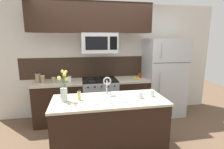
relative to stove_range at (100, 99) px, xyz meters
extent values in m
plane|color=brown|center=(0.00, -0.90, -0.46)|extent=(10.00, 10.00, 0.00)
cube|color=silver|center=(0.30, 0.38, 0.84)|extent=(5.20, 0.10, 2.60)
cube|color=#332319|center=(0.00, 0.32, 0.69)|extent=(3.49, 0.01, 0.48)
cube|color=black|center=(-0.89, 0.00, -0.02)|extent=(1.01, 0.62, 0.88)
cube|color=beige|center=(-0.89, 0.00, 0.43)|extent=(1.04, 0.65, 0.03)
cube|color=black|center=(0.73, 0.00, -0.02)|extent=(0.70, 0.62, 0.88)
cube|color=beige|center=(0.73, 0.00, 0.43)|extent=(0.73, 0.65, 0.03)
cube|color=#B7BABF|center=(0.00, 0.00, -0.01)|extent=(0.76, 0.62, 0.91)
cube|color=black|center=(0.00, 0.00, 0.45)|extent=(0.76, 0.62, 0.01)
cylinder|color=black|center=(-0.18, -0.14, 0.46)|extent=(0.15, 0.15, 0.01)
cylinder|color=black|center=(0.18, -0.14, 0.46)|extent=(0.15, 0.15, 0.01)
cylinder|color=black|center=(-0.18, 0.14, 0.46)|extent=(0.15, 0.15, 0.01)
cylinder|color=black|center=(0.18, 0.14, 0.46)|extent=(0.15, 0.15, 0.01)
cylinder|color=black|center=(-0.27, -0.32, 0.39)|extent=(0.03, 0.02, 0.03)
cylinder|color=black|center=(-0.14, -0.32, 0.39)|extent=(0.03, 0.02, 0.03)
cylinder|color=black|center=(0.00, -0.32, 0.39)|extent=(0.03, 0.02, 0.03)
cylinder|color=black|center=(0.14, -0.32, 0.39)|extent=(0.03, 0.02, 0.03)
cylinder|color=black|center=(0.27, -0.32, 0.39)|extent=(0.03, 0.02, 0.03)
cube|color=#B7BABF|center=(0.00, -0.02, 1.26)|extent=(0.74, 0.40, 0.41)
cube|color=black|center=(-0.07, -0.22, 1.26)|extent=(0.45, 0.00, 0.27)
cube|color=black|center=(0.27, -0.22, 1.26)|extent=(0.15, 0.00, 0.27)
cube|color=black|center=(-0.16, -0.05, 1.77)|extent=(2.47, 0.34, 0.60)
cube|color=#B7BABF|center=(1.53, 0.02, 0.44)|extent=(0.90, 0.72, 1.81)
cube|color=black|center=(1.53, -0.34, 0.84)|extent=(0.86, 0.00, 0.01)
cylinder|color=#99999E|center=(1.26, -0.36, 1.10)|extent=(0.01, 0.01, 0.33)
cylinder|color=#99999E|center=(1.26, -0.36, 0.30)|extent=(0.01, 0.01, 0.69)
cylinder|color=#997F5B|center=(-1.29, 0.03, 0.54)|extent=(0.11, 0.11, 0.19)
cylinder|color=black|center=(-1.29, 0.03, 0.65)|extent=(0.10, 0.10, 0.02)
cylinder|color=#997F5B|center=(-1.19, -0.02, 0.52)|extent=(0.09, 0.09, 0.14)
cylinder|color=#B2B2B7|center=(-1.19, -0.02, 0.60)|extent=(0.08, 0.08, 0.02)
cylinder|color=#997F5B|center=(-0.98, 0.00, 0.50)|extent=(0.09, 0.09, 0.09)
cylinder|color=#B2B2B7|center=(-0.98, 0.00, 0.55)|extent=(0.09, 0.09, 0.01)
cylinder|color=silver|center=(-0.65, -0.04, 0.51)|extent=(0.09, 0.09, 0.12)
cylinder|color=#4C331E|center=(-0.65, -0.04, 0.58)|extent=(0.08, 0.08, 0.01)
ellipsoid|color=yellow|center=(0.82, -0.07, 0.47)|extent=(0.16, 0.13, 0.06)
ellipsoid|color=yellow|center=(0.83, -0.05, 0.47)|extent=(0.18, 0.09, 0.07)
ellipsoid|color=yellow|center=(0.83, -0.07, 0.47)|extent=(0.18, 0.04, 0.07)
ellipsoid|color=yellow|center=(0.84, -0.05, 0.47)|extent=(0.18, 0.09, 0.06)
ellipsoid|color=yellow|center=(0.85, -0.07, 0.47)|extent=(0.17, 0.12, 0.05)
cylinder|color=brown|center=(0.83, -0.06, 0.50)|extent=(0.02, 0.02, 0.03)
cylinder|color=#B22D23|center=(0.95, 0.05, 0.50)|extent=(0.08, 0.08, 0.11)
cube|color=black|center=(0.00, -1.25, -0.02)|extent=(1.70, 0.72, 0.88)
cube|color=beige|center=(0.00, -1.25, 0.43)|extent=(1.73, 0.75, 0.03)
cube|color=#ADAFB5|center=(0.00, -1.25, 0.45)|extent=(0.76, 0.40, 0.01)
cube|color=#ADAFB5|center=(-0.18, -1.25, 0.37)|extent=(0.30, 0.30, 0.15)
cube|color=#ADAFB5|center=(0.17, -1.25, 0.37)|extent=(0.30, 0.30, 0.15)
cylinder|color=#B7BABF|center=(0.00, -1.01, 0.46)|extent=(0.04, 0.04, 0.02)
cylinder|color=#B7BABF|center=(0.00, -1.01, 0.58)|extent=(0.02, 0.02, 0.22)
torus|color=#B7BABF|center=(0.00, -1.07, 0.69)|extent=(0.13, 0.02, 0.13)
cylinder|color=#B7BABF|center=(0.00, -1.12, 0.66)|extent=(0.02, 0.02, 0.06)
cube|color=#B7BABF|center=(0.03, -1.01, 0.48)|extent=(0.07, 0.01, 0.01)
cylinder|color=#DBCC75|center=(-0.45, -1.20, 0.51)|extent=(0.05, 0.05, 0.13)
cylinder|color=black|center=(-0.45, -1.20, 0.59)|extent=(0.02, 0.02, 0.02)
cube|color=black|center=(-0.43, -1.20, 0.61)|extent=(0.03, 0.01, 0.01)
cylinder|color=silver|center=(0.48, -1.30, 0.50)|extent=(0.07, 0.07, 0.11)
cylinder|color=silver|center=(0.69, -1.25, 0.50)|extent=(0.08, 0.08, 0.10)
cylinder|color=silver|center=(-0.67, -1.22, 0.55)|extent=(0.10, 0.10, 0.20)
cylinder|color=silver|center=(-0.67, -1.22, 0.48)|extent=(0.09, 0.09, 0.06)
cylinder|color=#386B2D|center=(-0.66, -1.21, 0.68)|extent=(0.02, 0.03, 0.34)
sphere|color=#EFE066|center=(-0.65, -1.20, 0.84)|extent=(0.06, 0.06, 0.06)
cylinder|color=#386B2D|center=(-0.67, -1.23, 0.70)|extent=(0.01, 0.03, 0.39)
sphere|color=#EFE066|center=(-0.67, -1.24, 0.90)|extent=(0.05, 0.05, 0.05)
cylinder|color=#386B2D|center=(-0.65, -1.19, 0.69)|extent=(0.04, 0.06, 0.37)
sphere|color=#EFE066|center=(-0.63, -1.16, 0.88)|extent=(0.04, 0.04, 0.04)
cylinder|color=#386B2D|center=(-0.69, -1.22, 0.65)|extent=(0.06, 0.01, 0.29)
sphere|color=#EFE066|center=(-0.72, -1.23, 0.80)|extent=(0.06, 0.06, 0.06)
cylinder|color=#386B2D|center=(-0.65, -1.20, 0.64)|extent=(0.04, 0.04, 0.27)
sphere|color=#EFE066|center=(-0.63, -1.18, 0.78)|extent=(0.06, 0.06, 0.06)
camera|label=1|loc=(-0.42, -3.75, 1.37)|focal=28.00mm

